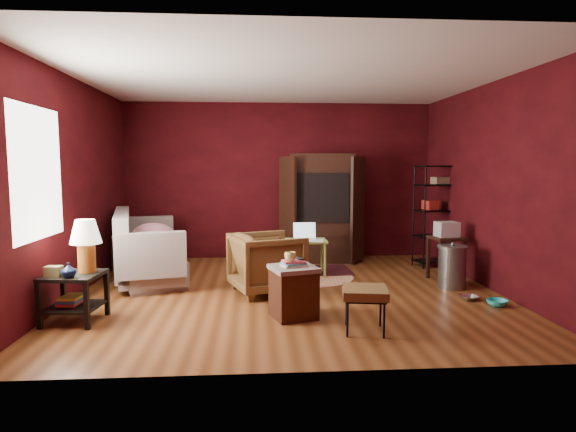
# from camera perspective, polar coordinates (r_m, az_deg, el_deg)

# --- Properties ---
(room) EXTENTS (5.54, 5.04, 2.84)m
(room) POSITION_cam_1_polar(r_m,az_deg,el_deg) (6.25, -0.23, 3.47)
(room) COLOR brown
(room) RESTS_ON ground
(sofa) EXTENTS (1.32, 2.07, 0.78)m
(sofa) POSITION_cam_1_polar(r_m,az_deg,el_deg) (7.47, -16.53, -4.18)
(sofa) COLOR slate
(sofa) RESTS_ON ground
(armchair) EXTENTS (1.03, 1.06, 0.87)m
(armchair) POSITION_cam_1_polar(r_m,az_deg,el_deg) (6.38, -2.51, -5.24)
(armchair) COLOR black
(armchair) RESTS_ON ground
(pet_bowl_steel) EXTENTS (0.23, 0.07, 0.22)m
(pet_bowl_steel) POSITION_cam_1_polar(r_m,az_deg,el_deg) (6.51, 20.72, -8.34)
(pet_bowl_steel) COLOR #A8ABAF
(pet_bowl_steel) RESTS_ON ground
(pet_bowl_turquoise) EXTENTS (0.25, 0.09, 0.24)m
(pet_bowl_turquoise) POSITION_cam_1_polar(r_m,az_deg,el_deg) (6.36, 23.58, -8.69)
(pet_bowl_turquoise) COLOR #29C1C0
(pet_bowl_turquoise) RESTS_ON ground
(vase) EXTENTS (0.20, 0.20, 0.15)m
(vase) POSITION_cam_1_polar(r_m,az_deg,el_deg) (5.47, -24.57, -5.90)
(vase) COLOR #0C183F
(vase) RESTS_ON side_table
(mug) EXTENTS (0.16, 0.15, 0.13)m
(mug) POSITION_cam_1_polar(r_m,az_deg,el_deg) (5.26, 0.27, -4.68)
(mug) COLOR #D3CB67
(mug) RESTS_ON hamper
(side_table) EXTENTS (0.61, 0.61, 1.10)m
(side_table) POSITION_cam_1_polar(r_m,az_deg,el_deg) (5.66, -23.43, -4.88)
(side_table) COLOR black
(side_table) RESTS_ON ground
(sofa_cushions) EXTENTS (1.39, 2.36, 0.93)m
(sofa_cushions) POSITION_cam_1_polar(r_m,az_deg,el_deg) (7.44, -16.63, -3.73)
(sofa_cushions) COLOR slate
(sofa_cushions) RESTS_ON sofa
(hamper) EXTENTS (0.58, 0.58, 0.66)m
(hamper) POSITION_cam_1_polar(r_m,az_deg,el_deg) (5.38, 0.66, -8.86)
(hamper) COLOR #431D0F
(hamper) RESTS_ON ground
(footstool) EXTENTS (0.51, 0.51, 0.45)m
(footstool) POSITION_cam_1_polar(r_m,az_deg,el_deg) (4.97, 9.10, -9.09)
(footstool) COLOR black
(footstool) RESTS_ON ground
(rug_round) EXTENTS (1.46, 1.46, 0.01)m
(rug_round) POSITION_cam_1_polar(r_m,az_deg,el_deg) (7.30, 2.89, -7.26)
(rug_round) COLOR beige
(rug_round) RESTS_ON ground
(rug_oriental) EXTENTS (1.22, 0.83, 0.01)m
(rug_oriental) POSITION_cam_1_polar(r_m,az_deg,el_deg) (7.73, 2.88, -6.44)
(rug_oriental) COLOR #48131A
(rug_oriental) RESTS_ON ground
(laptop_desk) EXTENTS (0.65, 0.52, 0.80)m
(laptop_desk) POSITION_cam_1_polar(r_m,az_deg,el_deg) (7.35, 2.05, -3.28)
(laptop_desk) COLOR #A4BF57
(laptop_desk) RESTS_ON ground
(tv_armoire) EXTENTS (1.48, 0.83, 1.88)m
(tv_armoire) POSITION_cam_1_polar(r_m,az_deg,el_deg) (8.41, 4.00, 1.21)
(tv_armoire) COLOR black
(tv_armoire) RESTS_ON ground
(wire_shelving) EXTENTS (0.88, 0.52, 1.69)m
(wire_shelving) POSITION_cam_1_polar(r_m,az_deg,el_deg) (8.40, 17.64, 0.57)
(wire_shelving) COLOR black
(wire_shelving) RESTS_ON ground
(small_stand) EXTENTS (0.48, 0.48, 0.87)m
(small_stand) POSITION_cam_1_polar(r_m,az_deg,el_deg) (7.38, 18.29, -2.35)
(small_stand) COLOR black
(small_stand) RESTS_ON ground
(trash_can) EXTENTS (0.54, 0.54, 0.64)m
(trash_can) POSITION_cam_1_polar(r_m,az_deg,el_deg) (7.01, 18.86, -5.69)
(trash_can) COLOR gray
(trash_can) RESTS_ON ground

